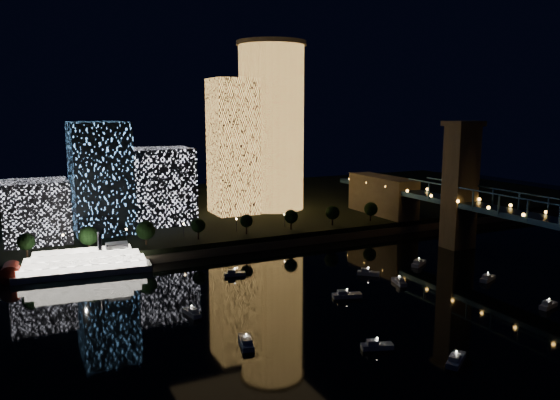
{
  "coord_description": "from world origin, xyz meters",
  "views": [
    {
      "loc": [
        -90.92,
        -109.7,
        54.34
      ],
      "look_at": [
        -11.11,
        55.0,
        23.92
      ],
      "focal_mm": 35.0,
      "sensor_mm": 36.0,
      "label": 1
    }
  ],
  "objects": [
    {
      "name": "esplanade_trees",
      "position": [
        -30.96,
        88.0,
        10.47
      ],
      "size": [
        165.77,
        6.99,
        9.0
      ],
      "color": "black",
      "rests_on": "far_bank"
    },
    {
      "name": "riverboat",
      "position": [
        -75.36,
        77.14,
        3.62
      ],
      "size": [
        47.57,
        14.31,
        14.11
      ],
      "color": "silver",
      "rests_on": "ground"
    },
    {
      "name": "tower_cylindrical",
      "position": [
        23.97,
        137.04,
        46.08
      ],
      "size": [
        34.0,
        34.0,
        81.92
      ],
      "color": "#FFB451",
      "rests_on": "far_bank"
    },
    {
      "name": "ground",
      "position": [
        0.0,
        0.0,
        0.0
      ],
      "size": [
        520.0,
        520.0,
        0.0
      ],
      "primitive_type": "plane",
      "color": "black",
      "rests_on": "ground"
    },
    {
      "name": "far_bank",
      "position": [
        0.0,
        160.0,
        2.5
      ],
      "size": [
        420.0,
        160.0,
        5.0
      ],
      "primitive_type": "cube",
      "color": "black",
      "rests_on": "ground"
    },
    {
      "name": "tower_rectangular",
      "position": [
        2.09,
        133.58,
        36.85
      ],
      "size": [
        20.02,
        20.02,
        63.7
      ],
      "primitive_type": "cube",
      "color": "#FFB451",
      "rests_on": "far_bank"
    },
    {
      "name": "motorboats",
      "position": [
        -8.03,
        9.61,
        0.81
      ],
      "size": [
        112.53,
        85.0,
        2.78
      ],
      "color": "silver",
      "rests_on": "ground"
    },
    {
      "name": "street_lamps",
      "position": [
        -34.0,
        94.0,
        9.02
      ],
      "size": [
        132.7,
        0.7,
        5.65
      ],
      "color": "black",
      "rests_on": "far_bank"
    },
    {
      "name": "seawall",
      "position": [
        0.0,
        82.0,
        1.5
      ],
      "size": [
        420.0,
        6.0,
        3.0
      ],
      "primitive_type": "cube",
      "color": "#6B5E4C",
      "rests_on": "ground"
    },
    {
      "name": "midrise_blocks",
      "position": [
        -64.6,
        121.91,
        22.57
      ],
      "size": [
        99.48,
        41.08,
        44.54
      ],
      "color": "silver",
      "rests_on": "far_bank"
    }
  ]
}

